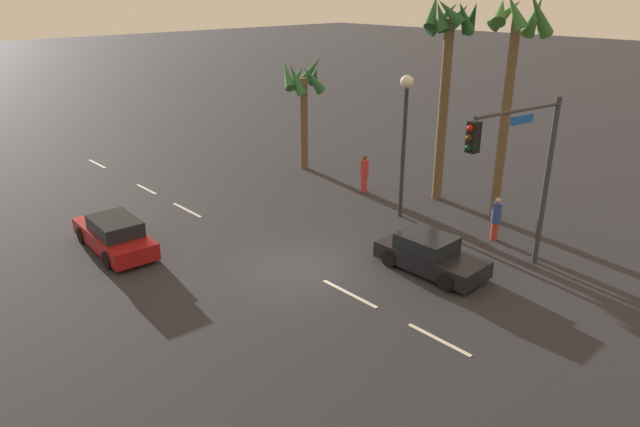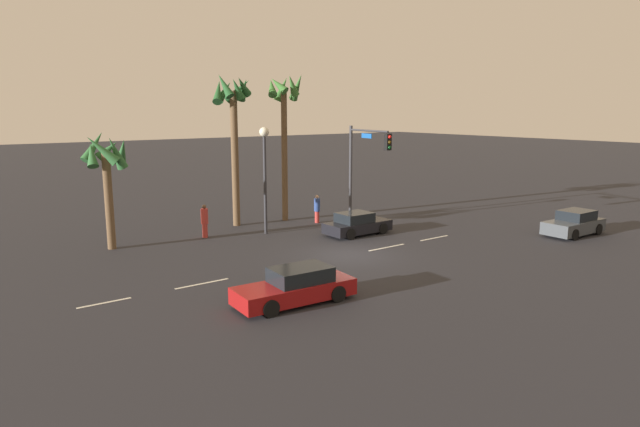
{
  "view_description": "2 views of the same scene",
  "coord_description": "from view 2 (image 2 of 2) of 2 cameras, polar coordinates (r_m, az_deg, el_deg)",
  "views": [
    {
      "loc": [
        14.22,
        -12.1,
        9.52
      ],
      "look_at": [
        -0.21,
        1.16,
        1.78
      ],
      "focal_mm": 32.26,
      "sensor_mm": 36.0,
      "label": 1
    },
    {
      "loc": [
        -17.12,
        -20.84,
        7.18
      ],
      "look_at": [
        -0.33,
        2.11,
        1.82
      ],
      "focal_mm": 31.16,
      "sensor_mm": 36.0,
      "label": 2
    }
  ],
  "objects": [
    {
      "name": "palm_tree_2",
      "position": [
        34.52,
        -8.91,
        10.2
      ],
      "size": [
        2.91,
        2.66,
        9.35
      ],
      "color": "brown",
      "rests_on": "ground_plane"
    },
    {
      "name": "traffic_signal",
      "position": [
        34.55,
        4.44,
        5.61
      ],
      "size": [
        0.85,
        4.41,
        6.15
      ],
      "color": "#38383D",
      "rests_on": "ground_plane"
    },
    {
      "name": "palm_tree_0",
      "position": [
        30.24,
        -21.07,
        4.88
      ],
      "size": [
        2.42,
        2.8,
        6.18
      ],
      "color": "brown",
      "rests_on": "ground_plane"
    },
    {
      "name": "car_2",
      "position": [
        35.31,
        24.64,
        -0.96
      ],
      "size": [
        4.05,
        1.85,
        1.43
      ],
      "color": "#474C51",
      "rests_on": "ground_plane"
    },
    {
      "name": "lane_stripe_3",
      "position": [
        29.5,
        6.88,
        -3.48
      ],
      "size": [
        2.48,
        0.14,
        0.01
      ],
      "primitive_type": "cube",
      "color": "silver",
      "rests_on": "ground_plane"
    },
    {
      "name": "lane_stripe_1",
      "position": [
        22.64,
        -21.27,
        -8.55
      ],
      "size": [
        1.99,
        0.14,
        0.01
      ],
      "primitive_type": "cube",
      "color": "silver",
      "rests_on": "ground_plane"
    },
    {
      "name": "lane_stripe_4",
      "position": [
        32.05,
        11.67,
        -2.48
      ],
      "size": [
        2.2,
        0.14,
        0.01
      ],
      "primitive_type": "cube",
      "color": "silver",
      "rests_on": "ground_plane"
    },
    {
      "name": "palm_tree_1",
      "position": [
        35.87,
        -3.63,
        10.53
      ],
      "size": [
        2.59,
        2.29,
        9.49
      ],
      "color": "brown",
      "rests_on": "ground_plane"
    },
    {
      "name": "streetlamp",
      "position": [
        32.04,
        -5.71,
        5.52
      ],
      "size": [
        0.56,
        0.56,
        6.18
      ],
      "color": "#2D2D33",
      "rests_on": "ground_plane"
    },
    {
      "name": "car_0",
      "position": [
        32.28,
        3.8,
        -1.11
      ],
      "size": [
        3.99,
        1.89,
        1.3
      ],
      "color": "black",
      "rests_on": "ground_plane"
    },
    {
      "name": "ground_plane",
      "position": [
        27.91,
        3.11,
        -4.25
      ],
      "size": [
        220.0,
        220.0,
        0.0
      ],
      "primitive_type": "plane",
      "color": "#28282D"
    },
    {
      "name": "car_1",
      "position": [
        21.0,
        -2.49,
        -7.53
      ],
      "size": [
        4.7,
        2.0,
        1.35
      ],
      "color": "maroon",
      "rests_on": "ground_plane"
    },
    {
      "name": "pedestrian_1",
      "position": [
        32.05,
        -11.77,
        -0.69
      ],
      "size": [
        0.56,
        0.56,
        1.89
      ],
      "color": "#BF3833",
      "rests_on": "ground_plane"
    },
    {
      "name": "lane_stripe_2",
      "position": [
        23.86,
        -11.99,
        -7.06
      ],
      "size": [
        2.38,
        0.14,
        0.01
      ],
      "primitive_type": "cube",
      "color": "silver",
      "rests_on": "ground_plane"
    },
    {
      "name": "pedestrian_0",
      "position": [
        35.46,
        -0.31,
        0.54
      ],
      "size": [
        0.4,
        0.4,
        1.79
      ],
      "color": "#BF3833",
      "rests_on": "ground_plane"
    }
  ]
}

